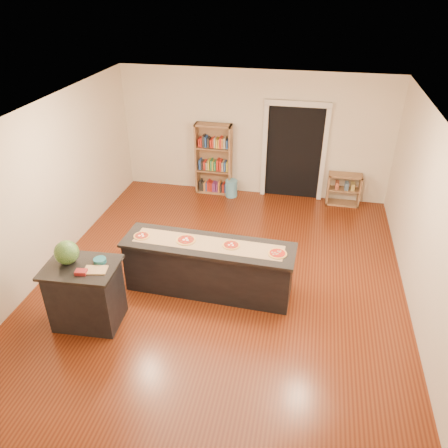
% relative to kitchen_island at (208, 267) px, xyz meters
% --- Properties ---
extents(room, '(6.00, 7.00, 2.80)m').
position_rel_kitchen_island_xyz_m(room, '(0.16, 0.27, 0.95)').
color(room, beige).
rests_on(room, ground).
extents(doorway, '(1.40, 0.09, 2.21)m').
position_rel_kitchen_island_xyz_m(doorway, '(1.06, 3.73, 0.75)').
color(doorway, black).
rests_on(doorway, room).
extents(kitchen_island, '(2.71, 0.73, 0.89)m').
position_rel_kitchen_island_xyz_m(kitchen_island, '(0.00, 0.00, 0.00)').
color(kitchen_island, black).
rests_on(kitchen_island, ground).
extents(side_counter, '(1.01, 0.74, 1.00)m').
position_rel_kitchen_island_xyz_m(side_counter, '(-1.56, -1.08, 0.06)').
color(side_counter, black).
rests_on(side_counter, ground).
extents(bookshelf, '(0.82, 0.29, 1.64)m').
position_rel_kitchen_island_xyz_m(bookshelf, '(-0.73, 3.57, 0.37)').
color(bookshelf, '#99704A').
rests_on(bookshelf, ground).
extents(low_shelf, '(0.72, 0.31, 0.72)m').
position_rel_kitchen_island_xyz_m(low_shelf, '(2.22, 3.56, -0.09)').
color(low_shelf, '#99704A').
rests_on(low_shelf, ground).
extents(waste_bin, '(0.27, 0.27, 0.40)m').
position_rel_kitchen_island_xyz_m(waste_bin, '(-0.28, 3.44, -0.25)').
color(waste_bin, '#569EBF').
rests_on(waste_bin, ground).
extents(kraft_paper, '(2.36, 0.50, 0.00)m').
position_rel_kitchen_island_xyz_m(kraft_paper, '(0.00, 0.00, 0.45)').
color(kraft_paper, olive).
rests_on(kraft_paper, kitchen_island).
extents(watermelon, '(0.34, 0.34, 0.34)m').
position_rel_kitchen_island_xyz_m(watermelon, '(-1.76, -1.03, 0.72)').
color(watermelon, '#144214').
rests_on(watermelon, side_counter).
extents(cutting_board, '(0.34, 0.26, 0.02)m').
position_rel_kitchen_island_xyz_m(cutting_board, '(-1.31, -1.13, 0.56)').
color(cutting_board, tan).
rests_on(cutting_board, side_counter).
extents(package_red, '(0.17, 0.13, 0.05)m').
position_rel_kitchen_island_xyz_m(package_red, '(-1.46, -1.24, 0.58)').
color(package_red, maroon).
rests_on(package_red, side_counter).
extents(package_teal, '(0.18, 0.18, 0.07)m').
position_rel_kitchen_island_xyz_m(package_teal, '(-1.33, -0.94, 0.59)').
color(package_teal, '#195966').
rests_on(package_teal, side_counter).
extents(pizza_a, '(0.28, 0.28, 0.02)m').
position_rel_kitchen_island_xyz_m(pizza_a, '(-1.08, -0.00, 0.46)').
color(pizza_a, tan).
rests_on(pizza_a, kitchen_island).
extents(pizza_b, '(0.31, 0.31, 0.02)m').
position_rel_kitchen_island_xyz_m(pizza_b, '(-0.36, 0.02, 0.46)').
color(pizza_b, tan).
rests_on(pizza_b, kitchen_island).
extents(pizza_c, '(0.26, 0.26, 0.02)m').
position_rel_kitchen_island_xyz_m(pizza_c, '(0.36, 0.02, 0.46)').
color(pizza_c, tan).
rests_on(pizza_c, kitchen_island).
extents(pizza_d, '(0.27, 0.27, 0.02)m').
position_rel_kitchen_island_xyz_m(pizza_d, '(1.08, -0.07, 0.46)').
color(pizza_d, tan).
rests_on(pizza_d, kitchen_island).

